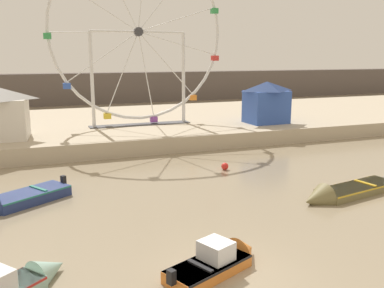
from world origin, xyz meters
TOP-DOWN VIEW (x-y plane):
  - ground_plane at (0.00, 0.00)m, footprint 240.00×240.00m
  - quay_promenade at (0.00, 26.86)m, footprint 110.00×20.13m
  - distant_town_skyline at (0.00, 51.33)m, footprint 140.00×3.00m
  - motorboat_orange_hull at (-0.17, 0.61)m, footprint 3.84×2.54m
  - motorboat_olive_wood at (8.25, 4.97)m, footprint 6.30×2.54m
  - motorboat_navy_blue at (-6.77, 9.23)m, footprint 4.68×3.72m
  - ferris_wheel_white_frame at (2.72, 23.17)m, footprint 14.29×1.20m
  - carnival_booth_blue_tent at (13.10, 20.49)m, footprint 3.76×2.99m
  - carnival_booth_white_ticket at (-7.66, 20.67)m, footprint 3.96×3.72m
  - mooring_buoy_orange at (5.09, 11.62)m, footprint 0.44×0.44m

SIDE VIEW (x-z plane):
  - ground_plane at x=0.00m, z-range 0.00..0.00m
  - motorboat_olive_wood at x=8.25m, z-range -0.47..0.91m
  - mooring_buoy_orange at x=5.09m, z-range 0.00..0.44m
  - motorboat_navy_blue at x=-6.77m, z-range -0.45..1.01m
  - motorboat_orange_hull at x=-0.17m, z-range -0.40..1.00m
  - quay_promenade at x=0.00m, z-range 0.00..1.15m
  - distant_town_skyline at x=0.00m, z-range 0.00..4.40m
  - carnival_booth_blue_tent at x=13.10m, z-range 1.22..4.75m
  - carnival_booth_white_ticket at x=-7.66m, z-range 1.22..4.77m
  - ferris_wheel_white_frame at x=2.72m, z-range 1.19..15.79m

